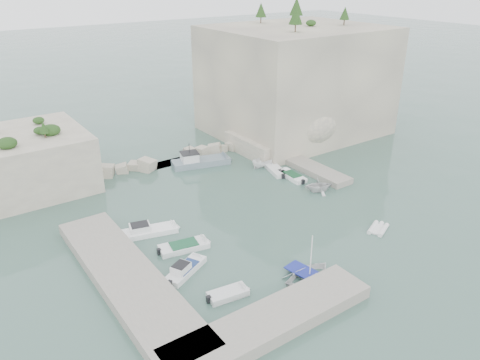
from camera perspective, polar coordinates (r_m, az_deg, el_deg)
ground at (r=51.17m, az=3.88°, el=-5.35°), size 400.00×400.00×0.00m
cliff_east at (r=78.67m, az=6.78°, el=11.93°), size 26.00×22.00×17.00m
cliff_terrace at (r=70.82m, az=3.05°, el=4.53°), size 8.00×10.00×2.50m
outcrop_west at (r=63.73m, az=-25.36°, el=1.93°), size 16.00×14.00×7.00m
quay_west at (r=43.04m, az=-13.59°, el=-11.61°), size 5.00×24.00×1.10m
quay_south at (r=37.76m, az=3.85°, el=-16.79°), size 18.00×4.00×1.10m
ledge_east at (r=65.78m, az=7.66°, el=1.93°), size 3.00×16.00×0.80m
breakwater at (r=67.22m, az=-8.56°, el=2.65°), size 28.00×3.00×1.40m
motorboat_c at (r=47.15m, az=-6.83°, el=-8.32°), size 5.63×2.91×0.70m
motorboat_e at (r=40.86m, az=-1.47°, el=-14.00°), size 3.95×2.04×0.70m
motorboat_a at (r=50.19m, az=-11.02°, el=-6.44°), size 6.73×3.44×1.40m
motorboat_d at (r=43.88m, az=-6.61°, el=-11.10°), size 5.38×3.75×1.40m
rowboat at (r=43.22m, az=8.45°, el=-11.85°), size 5.65×4.48×1.05m
inflatable_dinghy at (r=51.99m, az=16.46°, el=-5.89°), size 3.27×2.49×0.44m
tender_east_a at (r=59.04m, az=9.52°, el=-1.36°), size 4.56×4.31×1.90m
tender_east_b at (r=62.25m, az=6.37°, el=0.25°), size 2.03×4.98×0.70m
tender_east_c at (r=63.96m, az=4.34°, el=1.02°), size 2.98×5.46×0.70m
tender_east_d at (r=65.61m, az=3.01°, el=1.68°), size 4.19×1.65×1.61m
work_boat at (r=66.23m, az=-4.76°, el=1.86°), size 9.23×4.79×2.20m
rowboat_mast at (r=41.73m, az=8.67°, el=-8.94°), size 0.10×0.10×4.20m
vegetation at (r=74.96m, az=3.27°, el=18.75°), size 53.48×13.88×13.40m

